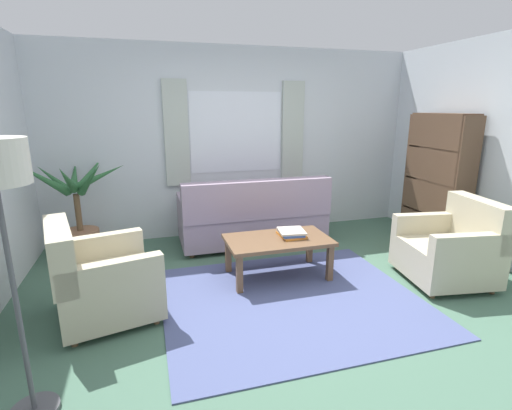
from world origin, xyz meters
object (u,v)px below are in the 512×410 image
object	(u,v)px
armchair_right	(451,249)
book_stack_on_table	(291,233)
couch	(253,218)
coffee_table	(278,243)
bookshelf	(437,180)
armchair_left	(99,280)
potted_plant	(79,217)

from	to	relation	value
armchair_right	book_stack_on_table	xyz separation A→B (m)	(-1.55, 0.62, 0.12)
couch	coffee_table	bearing A→B (deg)	88.80
couch	bookshelf	distance (m)	2.43
coffee_table	bookshelf	xyz separation A→B (m)	(2.30, 0.37, 0.50)
coffee_table	bookshelf	world-z (taller)	bookshelf
coffee_table	armchair_left	bearing A→B (deg)	-168.93
bookshelf	potted_plant	bearing A→B (deg)	79.13
couch	potted_plant	world-z (taller)	potted_plant
couch	book_stack_on_table	size ratio (longest dim) A/B	5.98
armchair_right	bookshelf	distance (m)	1.24
couch	book_stack_on_table	world-z (taller)	couch
armchair_left	coffee_table	world-z (taller)	armchair_left
armchair_right	coffee_table	distance (m)	1.81
book_stack_on_table	armchair_right	bearing A→B (deg)	-21.72
bookshelf	couch	bearing A→B (deg)	73.49
couch	book_stack_on_table	distance (m)	1.03
armchair_left	coffee_table	size ratio (longest dim) A/B	0.91
armchair_right	armchair_left	bearing A→B (deg)	-85.61
armchair_left	potted_plant	size ratio (longest dim) A/B	0.78
couch	armchair_right	world-z (taller)	couch
armchair_right	bookshelf	xyz separation A→B (m)	(0.58, 0.96, 0.53)
armchair_right	book_stack_on_table	world-z (taller)	armchair_right
coffee_table	bookshelf	size ratio (longest dim) A/B	0.64
couch	coffee_table	world-z (taller)	couch
potted_plant	bookshelf	xyz separation A→B (m)	(4.42, -0.85, 0.37)
couch	bookshelf	bearing A→B (deg)	163.49
armchair_right	potted_plant	xyz separation A→B (m)	(-3.83, 1.81, 0.16)
potted_plant	bookshelf	size ratio (longest dim) A/B	0.75
couch	armchair_right	xyz separation A→B (m)	(1.69, -1.64, -0.01)
bookshelf	coffee_table	bearing A→B (deg)	99.13
armchair_right	book_stack_on_table	size ratio (longest dim) A/B	3.00
book_stack_on_table	potted_plant	distance (m)	2.57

